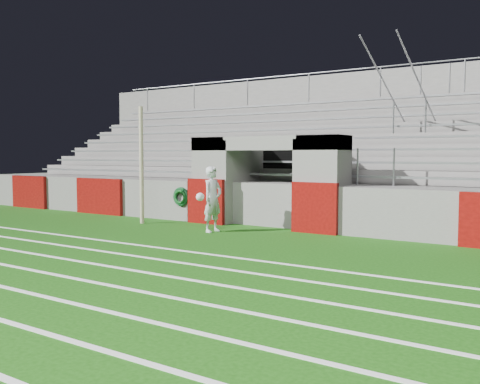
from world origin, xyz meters
The scene contains 5 objects.
ground centered at (0.00, 0.00, 0.00)m, with size 90.00×90.00×0.00m, color #14470B.
field_post centered at (-3.45, 1.92, 1.76)m, with size 0.12×0.12×3.52m, color tan.
stadium_structure centered at (0.00, 7.97, 1.49)m, with size 26.00×8.48×5.42m.
goalkeeper_with_ball centered at (-0.60, 1.67, 0.88)m, with size 0.53×0.76×1.76m.
hose_coil centered at (-2.78, 2.93, 0.77)m, with size 0.60×0.15×0.60m.
Camera 1 is at (7.96, -9.78, 2.07)m, focal length 40.00 mm.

